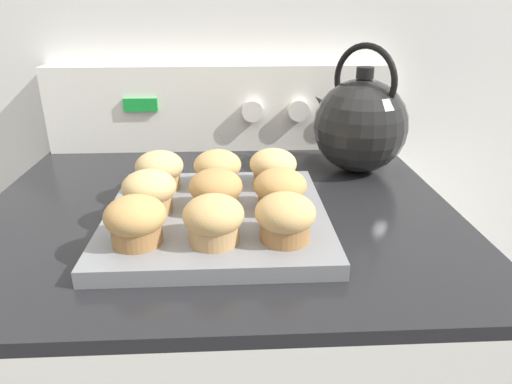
{
  "coord_description": "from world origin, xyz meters",
  "views": [
    {
      "loc": [
        0.03,
        -0.34,
        1.2
      ],
      "look_at": [
        0.06,
        0.27,
        0.94
      ],
      "focal_mm": 32.0,
      "sensor_mm": 36.0,
      "label": 1
    }
  ],
  "objects_px": {
    "muffin_r2_c1": "(215,169)",
    "muffin_r0_c0": "(136,220)",
    "muffin_r2_c0": "(160,170)",
    "tea_kettle": "(360,124)",
    "muffin_r1_c1": "(215,191)",
    "muffin_r0_c1": "(210,220)",
    "muffin_pan": "(216,217)",
    "muffin_r0_c2": "(285,217)",
    "muffin_r1_c0": "(149,191)",
    "muffin_r1_c2": "(280,190)",
    "muffin_r2_c2": "(273,168)"
  },
  "relations": [
    {
      "from": "muffin_r1_c1",
      "to": "muffin_r0_c1",
      "type": "bearing_deg",
      "value": -91.9
    },
    {
      "from": "muffin_r0_c2",
      "to": "muffin_r2_c2",
      "type": "relative_size",
      "value": 1.0
    },
    {
      "from": "muffin_r1_c1",
      "to": "muffin_r2_c0",
      "type": "height_order",
      "value": "same"
    },
    {
      "from": "muffin_r1_c2",
      "to": "muffin_r2_c1",
      "type": "distance_m",
      "value": 0.13
    },
    {
      "from": "muffin_r1_c1",
      "to": "muffin_r2_c0",
      "type": "distance_m",
      "value": 0.13
    },
    {
      "from": "muffin_pan",
      "to": "muffin_r0_c2",
      "type": "xyz_separation_m",
      "value": [
        0.09,
        -0.09,
        0.04
      ]
    },
    {
      "from": "muffin_r2_c2",
      "to": "muffin_r0_c0",
      "type": "bearing_deg",
      "value": -135.34
    },
    {
      "from": "muffin_r1_c1",
      "to": "muffin_r1_c2",
      "type": "distance_m",
      "value": 0.09
    },
    {
      "from": "muffin_pan",
      "to": "muffin_r2_c2",
      "type": "bearing_deg",
      "value": 45.53
    },
    {
      "from": "muffin_r1_c0",
      "to": "muffin_r1_c1",
      "type": "height_order",
      "value": "same"
    },
    {
      "from": "muffin_r0_c2",
      "to": "muffin_r2_c0",
      "type": "height_order",
      "value": "same"
    },
    {
      "from": "muffin_r1_c0",
      "to": "tea_kettle",
      "type": "distance_m",
      "value": 0.42
    },
    {
      "from": "muffin_pan",
      "to": "muffin_r1_c2",
      "type": "xyz_separation_m",
      "value": [
        0.09,
        -0.0,
        0.04
      ]
    },
    {
      "from": "muffin_r0_c1",
      "to": "tea_kettle",
      "type": "xyz_separation_m",
      "value": [
        0.27,
        0.31,
        0.04
      ]
    },
    {
      "from": "muffin_r1_c1",
      "to": "tea_kettle",
      "type": "xyz_separation_m",
      "value": [
        0.26,
        0.22,
        0.04
      ]
    },
    {
      "from": "muffin_r2_c0",
      "to": "muffin_r0_c1",
      "type": "bearing_deg",
      "value": -64.29
    },
    {
      "from": "muffin_r0_c2",
      "to": "muffin_r2_c1",
      "type": "relative_size",
      "value": 1.0
    },
    {
      "from": "muffin_r0_c2",
      "to": "muffin_r1_c0",
      "type": "height_order",
      "value": "same"
    },
    {
      "from": "muffin_r0_c2",
      "to": "muffin_r1_c1",
      "type": "height_order",
      "value": "same"
    },
    {
      "from": "muffin_r1_c2",
      "to": "muffin_r2_c0",
      "type": "distance_m",
      "value": 0.21
    },
    {
      "from": "muffin_r1_c1",
      "to": "muffin_r1_c2",
      "type": "bearing_deg",
      "value": -1.43
    },
    {
      "from": "muffin_r1_c1",
      "to": "muffin_r2_c0",
      "type": "bearing_deg",
      "value": 135.43
    },
    {
      "from": "muffin_r0_c1",
      "to": "muffin_r2_c1",
      "type": "xyz_separation_m",
      "value": [
        0.0,
        0.18,
        0.0
      ]
    },
    {
      "from": "muffin_r2_c0",
      "to": "muffin_r2_c2",
      "type": "distance_m",
      "value": 0.18
    },
    {
      "from": "muffin_r0_c1",
      "to": "muffin_r2_c0",
      "type": "height_order",
      "value": "same"
    },
    {
      "from": "muffin_r2_c0",
      "to": "muffin_r2_c1",
      "type": "relative_size",
      "value": 1.0
    },
    {
      "from": "muffin_r0_c1",
      "to": "muffin_r1_c2",
      "type": "height_order",
      "value": "same"
    },
    {
      "from": "muffin_r1_c2",
      "to": "muffin_r2_c2",
      "type": "bearing_deg",
      "value": 91.25
    },
    {
      "from": "muffin_r0_c1",
      "to": "muffin_r2_c1",
      "type": "bearing_deg",
      "value": 89.86
    },
    {
      "from": "muffin_r2_c1",
      "to": "muffin_r1_c2",
      "type": "bearing_deg",
      "value": -44.17
    },
    {
      "from": "tea_kettle",
      "to": "muffin_r2_c0",
      "type": "bearing_deg",
      "value": -159.89
    },
    {
      "from": "muffin_r1_c1",
      "to": "muffin_r1_c0",
      "type": "bearing_deg",
      "value": 179.13
    },
    {
      "from": "muffin_r0_c1",
      "to": "muffin_r0_c2",
      "type": "height_order",
      "value": "same"
    },
    {
      "from": "muffin_r0_c0",
      "to": "tea_kettle",
      "type": "height_order",
      "value": "tea_kettle"
    },
    {
      "from": "muffin_r0_c0",
      "to": "muffin_r2_c1",
      "type": "height_order",
      "value": "same"
    },
    {
      "from": "muffin_r2_c1",
      "to": "muffin_pan",
      "type": "bearing_deg",
      "value": -88.5
    },
    {
      "from": "muffin_r1_c0",
      "to": "muffin_r2_c1",
      "type": "height_order",
      "value": "same"
    },
    {
      "from": "muffin_r1_c2",
      "to": "tea_kettle",
      "type": "height_order",
      "value": "tea_kettle"
    },
    {
      "from": "muffin_r1_c1",
      "to": "muffin_r0_c2",
      "type": "bearing_deg",
      "value": -45.68
    },
    {
      "from": "muffin_r1_c0",
      "to": "muffin_r2_c0",
      "type": "xyz_separation_m",
      "value": [
        0.0,
        0.09,
        0.0
      ]
    },
    {
      "from": "muffin_r2_c1",
      "to": "muffin_r0_c0",
      "type": "bearing_deg",
      "value": -116.95
    },
    {
      "from": "muffin_r0_c1",
      "to": "muffin_r0_c2",
      "type": "distance_m",
      "value": 0.09
    },
    {
      "from": "muffin_r1_c1",
      "to": "muffin_r2_c1",
      "type": "bearing_deg",
      "value": 91.67
    },
    {
      "from": "muffin_pan",
      "to": "muffin_r1_c2",
      "type": "height_order",
      "value": "muffin_r1_c2"
    },
    {
      "from": "muffin_r0_c1",
      "to": "tea_kettle",
      "type": "bearing_deg",
      "value": 49.61
    },
    {
      "from": "muffin_pan",
      "to": "muffin_r1_c0",
      "type": "relative_size",
      "value": 4.14
    },
    {
      "from": "muffin_r1_c2",
      "to": "muffin_r0_c2",
      "type": "bearing_deg",
      "value": -91.71
    },
    {
      "from": "muffin_r0_c1",
      "to": "muffin_r0_c2",
      "type": "bearing_deg",
      "value": 0.68
    },
    {
      "from": "muffin_r0_c2",
      "to": "muffin_r1_c1",
      "type": "xyz_separation_m",
      "value": [
        -0.09,
        0.09,
        0.0
      ]
    },
    {
      "from": "muffin_pan",
      "to": "muffin_r2_c1",
      "type": "xyz_separation_m",
      "value": [
        -0.0,
        0.09,
        0.04
      ]
    }
  ]
}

